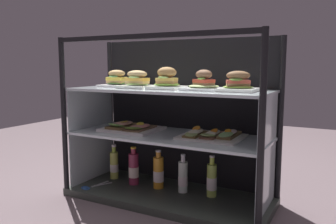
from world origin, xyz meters
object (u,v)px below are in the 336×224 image
object	(u,v)px
juice_bottle_front_left_end	(134,169)
plated_roll_sandwich_left_of_center	(204,83)
kitchen_scissors	(90,187)
plated_roll_sandwich_mid_left	(137,81)
juice_bottle_front_right_end	(212,180)
plated_roll_sandwich_right_of_center	(117,80)
open_sandwich_tray_far_right	(131,128)
open_sandwich_tray_near_left_corner	(212,135)
juice_bottle_front_middle	(114,165)
juice_bottle_near_post	(183,177)
plated_roll_sandwich_near_left_corner	(167,81)
juice_bottle_back_left	(158,173)
plated_roll_sandwich_far_left	(238,84)

from	to	relation	value
juice_bottle_front_left_end	plated_roll_sandwich_left_of_center	bearing A→B (deg)	-0.95
plated_roll_sandwich_left_of_center	kitchen_scissors	size ratio (longest dim) A/B	1.02
plated_roll_sandwich_mid_left	juice_bottle_front_right_end	bearing A→B (deg)	9.77
plated_roll_sandwich_right_of_center	open_sandwich_tray_far_right	bearing A→B (deg)	-22.74
open_sandwich_tray_far_right	open_sandwich_tray_near_left_corner	distance (m)	0.53
plated_roll_sandwich_mid_left	juice_bottle_front_middle	distance (m)	0.62
juice_bottle_front_middle	plated_roll_sandwich_left_of_center	bearing A→B (deg)	-3.67
plated_roll_sandwich_mid_left	juice_bottle_front_middle	world-z (taller)	plated_roll_sandwich_mid_left
juice_bottle_front_left_end	plated_roll_sandwich_mid_left	bearing A→B (deg)	-33.38
juice_bottle_front_left_end	juice_bottle_near_post	distance (m)	0.34
juice_bottle_front_middle	juice_bottle_front_right_end	distance (m)	0.70
open_sandwich_tray_far_right	open_sandwich_tray_near_left_corner	size ratio (longest dim) A/B	1.00
plated_roll_sandwich_near_left_corner	open_sandwich_tray_far_right	world-z (taller)	plated_roll_sandwich_near_left_corner
plated_roll_sandwich_left_of_center	juice_bottle_front_left_end	bearing A→B (deg)	179.05
plated_roll_sandwich_right_of_center	kitchen_scissors	distance (m)	0.70
juice_bottle_front_left_end	kitchen_scissors	size ratio (longest dim) A/B	1.19
open_sandwich_tray_far_right	open_sandwich_tray_near_left_corner	world-z (taller)	open_sandwich_tray_far_right
plated_roll_sandwich_near_left_corner	juice_bottle_back_left	bearing A→B (deg)	150.61
plated_roll_sandwich_far_left	juice_bottle_front_middle	bearing A→B (deg)	175.40
juice_bottle_near_post	open_sandwich_tray_far_right	bearing A→B (deg)	-170.97
plated_roll_sandwich_mid_left	plated_roll_sandwich_left_of_center	distance (m)	0.42
plated_roll_sandwich_mid_left	juice_bottle_front_middle	xyz separation A→B (m)	(-0.24, 0.07, -0.57)
juice_bottle_front_middle	kitchen_scissors	size ratio (longest dim) A/B	1.14
plated_roll_sandwich_mid_left	juice_bottle_back_left	distance (m)	0.58
plated_roll_sandwich_left_of_center	open_sandwich_tray_far_right	xyz separation A→B (m)	(-0.48, -0.02, -0.28)
plated_roll_sandwich_right_of_center	plated_roll_sandwich_mid_left	world-z (taller)	same
plated_roll_sandwich_far_left	plated_roll_sandwich_near_left_corner	bearing A→B (deg)	179.77
juice_bottle_front_left_end	juice_bottle_front_right_end	xyz separation A→B (m)	(0.52, 0.04, -0.00)
plated_roll_sandwich_near_left_corner	open_sandwich_tray_near_left_corner	world-z (taller)	plated_roll_sandwich_near_left_corner
juice_bottle_front_right_end	juice_bottle_front_left_end	bearing A→B (deg)	-175.68
juice_bottle_front_left_end	open_sandwich_tray_far_right	bearing A→B (deg)	-85.84
plated_roll_sandwich_far_left	kitchen_scissors	distance (m)	1.11
juice_bottle_back_left	kitchen_scissors	size ratio (longest dim) A/B	1.17
juice_bottle_near_post	juice_bottle_front_right_end	distance (m)	0.18
juice_bottle_front_left_end	kitchen_scissors	bearing A→B (deg)	-137.97
plated_roll_sandwich_far_left	open_sandwich_tray_far_right	distance (m)	0.73
open_sandwich_tray_far_right	juice_bottle_front_right_end	size ratio (longest dim) A/B	1.40
plated_roll_sandwich_near_left_corner	juice_bottle_near_post	bearing A→B (deg)	34.18
juice_bottle_back_left	kitchen_scissors	xyz separation A→B (m)	(-0.38, -0.20, -0.09)
juice_bottle_front_middle	juice_bottle_near_post	xyz separation A→B (m)	(0.52, -0.01, -0.00)
plated_roll_sandwich_near_left_corner	plated_roll_sandwich_right_of_center	bearing A→B (deg)	171.21
open_sandwich_tray_far_right	juice_bottle_near_post	distance (m)	0.44
plated_roll_sandwich_mid_left	open_sandwich_tray_far_right	bearing A→B (deg)	172.07
juice_bottle_front_middle	juice_bottle_front_right_end	bearing A→B (deg)	0.39
plated_roll_sandwich_near_left_corner	open_sandwich_tray_near_left_corner	distance (m)	0.40
open_sandwich_tray_near_left_corner	kitchen_scissors	xyz separation A→B (m)	(-0.74, -0.18, -0.37)
open_sandwich_tray_far_right	juice_bottle_near_post	size ratio (longest dim) A/B	1.46
plated_roll_sandwich_near_left_corner	juice_bottle_front_middle	distance (m)	0.73
plated_roll_sandwich_right_of_center	plated_roll_sandwich_left_of_center	world-z (taller)	plated_roll_sandwich_left_of_center
plated_roll_sandwich_left_of_center	kitchen_scissors	world-z (taller)	plated_roll_sandwich_left_of_center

